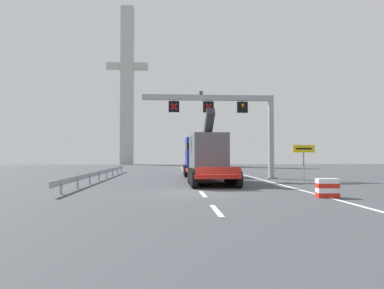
{
  "coord_description": "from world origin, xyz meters",
  "views": [
    {
      "loc": [
        -1.27,
        -18.22,
        2.01
      ],
      "look_at": [
        0.44,
        8.81,
        2.86
      ],
      "focal_mm": 31.64,
      "sensor_mm": 36.0,
      "label": 1
    }
  ],
  "objects_px": {
    "overhead_lane_gantry": "(227,112)",
    "exit_sign_yellow": "(304,154)",
    "heavy_haul_truck_red": "(204,155)",
    "bridge_pylon_distant": "(127,83)",
    "crash_barrier_striped": "(327,188)"
  },
  "relations": [
    {
      "from": "overhead_lane_gantry",
      "to": "heavy_haul_truck_red",
      "type": "height_order",
      "value": "overhead_lane_gantry"
    },
    {
      "from": "heavy_haul_truck_red",
      "to": "bridge_pylon_distant",
      "type": "distance_m",
      "value": 51.05
    },
    {
      "from": "exit_sign_yellow",
      "to": "crash_barrier_striped",
      "type": "bearing_deg",
      "value": -105.43
    },
    {
      "from": "overhead_lane_gantry",
      "to": "exit_sign_yellow",
      "type": "xyz_separation_m",
      "value": [
        5.06,
        -4.01,
        -3.62
      ]
    },
    {
      "from": "overhead_lane_gantry",
      "to": "exit_sign_yellow",
      "type": "height_order",
      "value": "overhead_lane_gantry"
    },
    {
      "from": "overhead_lane_gantry",
      "to": "crash_barrier_striped",
      "type": "height_order",
      "value": "overhead_lane_gantry"
    },
    {
      "from": "exit_sign_yellow",
      "to": "overhead_lane_gantry",
      "type": "bearing_deg",
      "value": 141.64
    },
    {
      "from": "overhead_lane_gantry",
      "to": "heavy_haul_truck_red",
      "type": "relative_size",
      "value": 0.82
    },
    {
      "from": "crash_barrier_striped",
      "to": "overhead_lane_gantry",
      "type": "bearing_deg",
      "value": 101.36
    },
    {
      "from": "overhead_lane_gantry",
      "to": "exit_sign_yellow",
      "type": "bearing_deg",
      "value": -38.36
    },
    {
      "from": "crash_barrier_striped",
      "to": "bridge_pylon_distant",
      "type": "bearing_deg",
      "value": 106.09
    },
    {
      "from": "overhead_lane_gantry",
      "to": "crash_barrier_striped",
      "type": "distance_m",
      "value": 14.21
    },
    {
      "from": "heavy_haul_truck_red",
      "to": "bridge_pylon_distant",
      "type": "relative_size",
      "value": 0.4
    },
    {
      "from": "overhead_lane_gantry",
      "to": "heavy_haul_truck_red",
      "type": "xyz_separation_m",
      "value": [
        -2.1,
        -0.85,
        -3.76
      ]
    },
    {
      "from": "overhead_lane_gantry",
      "to": "exit_sign_yellow",
      "type": "distance_m",
      "value": 7.4
    }
  ]
}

